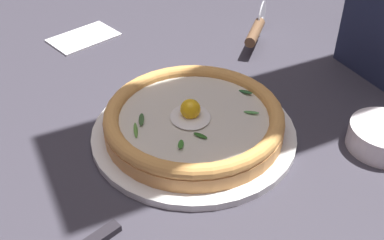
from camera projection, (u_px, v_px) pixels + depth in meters
The scene contains 6 objects.
ground_plane at pixel (192, 138), 0.77m from camera, with size 2.40×2.40×0.03m, color #393640.
pizza_plate at pixel (192, 133), 0.74m from camera, with size 0.32×0.32×0.01m, color white.
pizza at pixel (192, 119), 0.73m from camera, with size 0.28×0.28×0.06m.
side_bowl at pixel (383, 137), 0.72m from camera, with size 0.11×0.11×0.04m, color white.
pizza_cutter at pixel (257, 28), 0.97m from camera, with size 0.14×0.09×0.08m.
folded_napkin at pixel (84, 37), 1.01m from camera, with size 0.14×0.09×0.01m, color white.
Camera 1 is at (0.58, -0.11, 0.47)m, focal length 43.71 mm.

